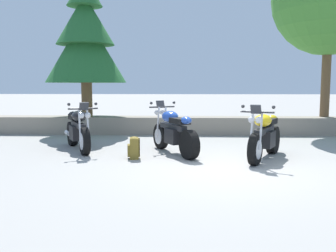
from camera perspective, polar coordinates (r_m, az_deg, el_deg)
The scene contains 7 objects.
ground_plane at distance 7.02m, azimuth 9.42°, elevation -6.40°, with size 120.00×120.00×0.00m, color gray.
stone_wall at distance 11.70m, azimuth 6.57°, elevation 0.09°, with size 36.00×0.80×0.55m, color gray.
motorcycle_black_near_left at distance 8.95m, azimuth -13.90°, elevation -0.61°, with size 1.15×1.90×1.18m.
motorcycle_blue_centre at distance 8.27m, azimuth 0.86°, elevation -0.99°, with size 1.16×1.90×1.18m.
motorcycle_yellow_far_right at distance 7.90m, azimuth 14.87°, elevation -1.54°, with size 1.14×1.91×1.18m.
rider_backpack at distance 7.74m, azimuth -5.37°, elevation -3.33°, with size 0.29×0.32×0.47m.
pine_tree_far_left at distance 12.01m, azimuth -12.80°, elevation 13.27°, with size 2.52×2.52×4.39m.
Camera 1 is at (-0.87, -6.80, 1.54)m, focal length 38.94 mm.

